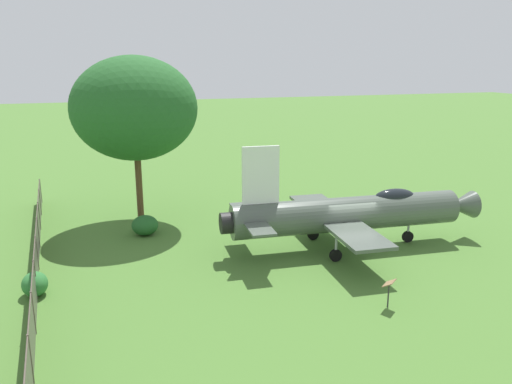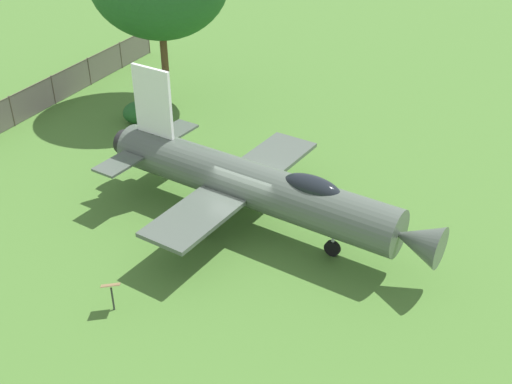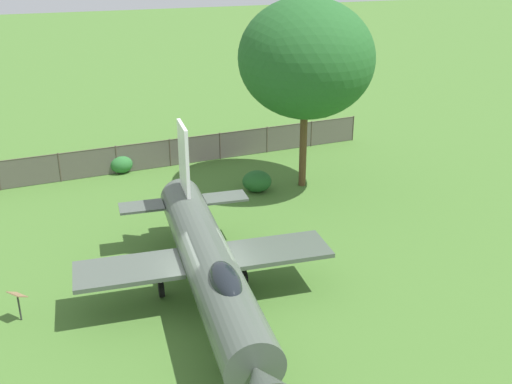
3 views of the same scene
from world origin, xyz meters
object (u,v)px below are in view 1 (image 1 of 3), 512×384
Objects in this scene: shrub_by_tree at (145,225)px; info_plaque at (389,287)px; shrub_near_fence at (35,284)px; display_jet at (353,213)px; shade_tree at (135,109)px.

shrub_by_tree is 1.33× the size of info_plaque.
shrub_near_fence is 1.10× the size of info_plaque.
shrub_by_tree is at bearing 35.00° from info_plaque.
shrub_by_tree reaches higher than shrub_near_fence.
display_jet is 11.32m from shrub_by_tree.
shrub_by_tree is at bearing 179.43° from shade_tree.
shade_tree is 8.44× the size of info_plaque.
shade_tree reaches higher than shrub_near_fence.
shrub_near_fence is 0.83× the size of shrub_by_tree.
shade_tree is at bearing 29.77° from info_plaque.
shade_tree is at bearing -0.57° from shrub_by_tree.
shrub_by_tree is 14.14m from info_plaque.
shade_tree reaches higher than info_plaque.
info_plaque is at bearing -145.00° from shrub_by_tree.
display_jet is at bearing -117.99° from shrub_by_tree.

